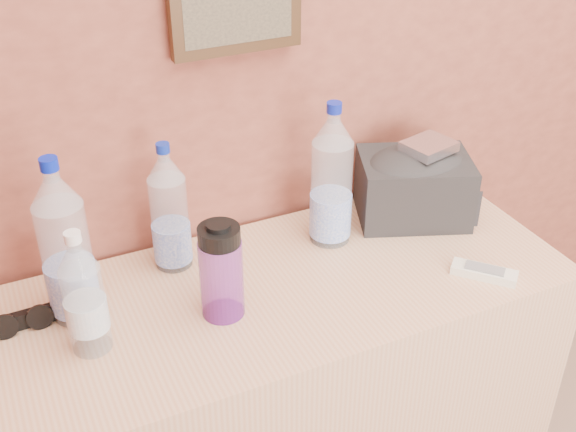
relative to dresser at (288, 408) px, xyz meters
The scene contains 10 objects.
dresser is the anchor object (origin of this frame).
pet_large_a 0.74m from the dresser, 167.91° to the left, with size 0.10×0.10×0.38m.
pet_large_b 0.61m from the dresser, 138.80° to the left, with size 0.09×0.09×0.32m.
pet_large_c 0.61m from the dresser, 35.61° to the left, with size 0.10×0.10×0.36m.
pet_small 0.69m from the dresser, behind, with size 0.08×0.08×0.28m.
nalgene_bottle 0.55m from the dresser, 168.80° to the right, with size 0.09×0.09×0.23m.
sunglasses 0.72m from the dresser, behind, with size 0.15×0.06×0.04m, color black, non-canonical shape.
ac_remote 0.62m from the dresser, 21.79° to the right, with size 0.15×0.05×0.02m, color silver.
toiletry_bag 0.66m from the dresser, 17.05° to the left, with size 0.28×0.20×0.19m, color black, non-canonical shape.
foil_packet 0.76m from the dresser, 14.94° to the left, with size 0.12×0.10×0.02m, color silver.
Camera 1 is at (-1.04, 0.52, 1.82)m, focal length 45.00 mm.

